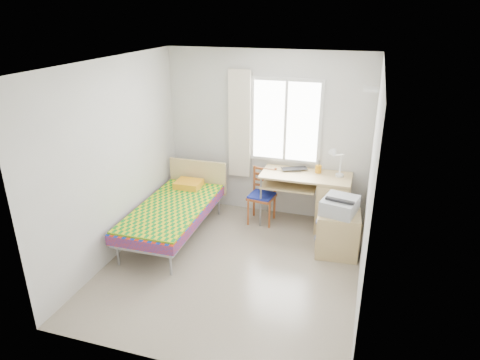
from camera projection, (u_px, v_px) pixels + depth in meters
name	position (u px, v px, depth m)	size (l,w,h in m)	color
floor	(232.00, 266.00, 5.62)	(3.50, 3.50, 0.00)	#BCAD93
ceiling	(231.00, 62.00, 4.65)	(3.50, 3.50, 0.00)	white
wall_back	(267.00, 135.00, 6.68)	(3.20, 3.20, 0.00)	silver
wall_left	(115.00, 161.00, 5.57)	(3.50, 3.50, 0.00)	silver
wall_right	(370.00, 189.00, 4.70)	(3.50, 3.50, 0.00)	silver
window	(286.00, 121.00, 6.49)	(1.10, 0.04, 1.30)	white
curtain	(240.00, 125.00, 6.68)	(0.35, 0.05, 1.70)	white
floating_shelf	(371.00, 89.00, 5.65)	(0.20, 0.32, 0.03)	white
bed	(175.00, 209.00, 6.24)	(0.96, 2.02, 0.87)	#95979D
desk	(329.00, 201.00, 6.43)	(1.34, 0.62, 0.83)	tan
chair	(263.00, 192.00, 6.64)	(0.42, 0.42, 0.87)	#934D1C
cabinet	(337.00, 233.00, 5.80)	(0.60, 0.54, 0.61)	tan
printer	(340.00, 205.00, 5.68)	(0.52, 0.57, 0.21)	#B0B4B8
laptop	(295.00, 170.00, 6.50)	(0.39, 0.25, 0.03)	black
pen_cup	(318.00, 169.00, 6.44)	(0.09, 0.09, 0.12)	#F8A31B
task_lamp	(336.00, 160.00, 6.12)	(0.24, 0.34, 0.47)	white
book	(290.00, 188.00, 6.55)	(0.17, 0.24, 0.02)	gray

